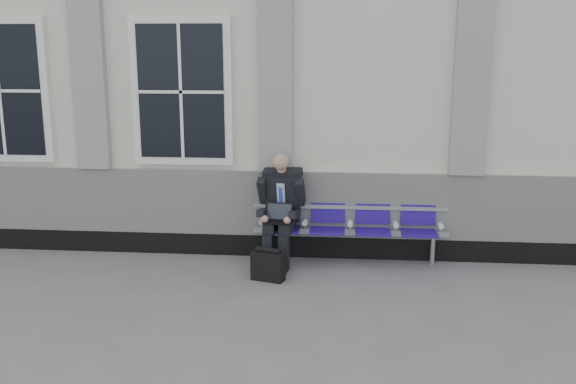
# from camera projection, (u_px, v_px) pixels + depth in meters

# --- Properties ---
(ground) EXTENTS (70.00, 70.00, 0.00)m
(ground) POSITION_uv_depth(u_px,v_px,m) (129.00, 291.00, 7.62)
(ground) COLOR slate
(ground) RESTS_ON ground
(station_building) EXTENTS (14.40, 4.40, 4.49)m
(station_building) POSITION_uv_depth(u_px,v_px,m) (191.00, 84.00, 10.49)
(station_building) COLOR beige
(station_building) RESTS_ON ground
(bench) EXTENTS (2.60, 0.47, 0.91)m
(bench) POSITION_uv_depth(u_px,v_px,m) (350.00, 222.00, 8.55)
(bench) COLOR #9EA0A3
(bench) RESTS_ON ground
(businessman) EXTENTS (0.64, 0.85, 1.49)m
(businessman) POSITION_uv_depth(u_px,v_px,m) (281.00, 205.00, 8.44)
(businessman) COLOR black
(businessman) RESTS_ON ground
(briefcase) EXTENTS (0.44, 0.28, 0.42)m
(briefcase) POSITION_uv_depth(u_px,v_px,m) (268.00, 265.00, 7.93)
(briefcase) COLOR black
(briefcase) RESTS_ON ground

